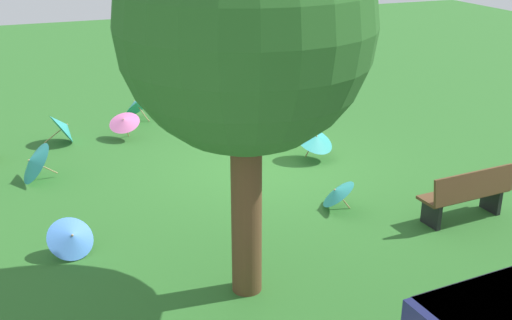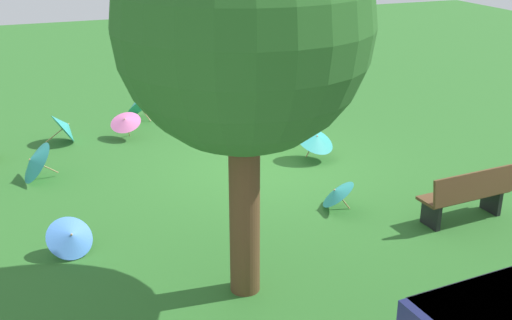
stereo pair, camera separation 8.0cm
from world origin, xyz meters
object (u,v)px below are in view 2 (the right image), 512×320
(parasol_yellow_0, at_px, (271,125))
(parasol_teal_0, at_px, (33,161))
(parasol_blue_1, at_px, (70,236))
(parasol_teal_3, at_px, (336,192))
(parasol_pink_0, at_px, (125,121))
(shade_tree, at_px, (243,28))
(parasol_teal_2, at_px, (316,139))
(park_bench, at_px, (467,195))
(parasol_teal_4, at_px, (138,104))
(parasol_teal_1, at_px, (66,126))

(parasol_yellow_0, distance_m, parasol_teal_0, 4.94)
(parasol_blue_1, distance_m, parasol_teal_3, 4.38)
(parasol_teal_3, bearing_deg, parasol_pink_0, -60.80)
(shade_tree, relative_size, parasol_teal_3, 6.03)
(parasol_blue_1, bearing_deg, parasol_teal_2, -156.67)
(park_bench, xyz_separation_m, parasol_teal_3, (1.76, -1.16, -0.16))
(park_bench, height_order, parasol_teal_4, park_bench)
(shade_tree, relative_size, parasol_teal_0, 5.44)
(park_bench, bearing_deg, parasol_teal_4, -61.93)
(parasol_blue_1, xyz_separation_m, parasol_teal_4, (-2.21, -6.22, 0.08))
(park_bench, relative_size, parasol_teal_2, 1.58)
(parasol_teal_0, bearing_deg, parasol_pink_0, -139.30)
(parasol_teal_1, height_order, parasol_teal_4, parasol_teal_4)
(parasol_teal_0, xyz_separation_m, parasol_blue_1, (-0.36, 3.13, -0.08))
(parasol_yellow_0, height_order, parasol_teal_0, parasol_yellow_0)
(parasol_blue_1, height_order, parasol_teal_4, parasol_teal_4)
(shade_tree, distance_m, parasol_yellow_0, 6.53)
(parasol_teal_1, bearing_deg, parasol_pink_0, 168.92)
(shade_tree, xyz_separation_m, parasol_pink_0, (0.42, -6.64, -3.07))
(shade_tree, height_order, parasol_yellow_0, shade_tree)
(parasol_teal_0, height_order, parasol_teal_4, parasol_teal_0)
(park_bench, distance_m, parasol_teal_0, 7.78)
(parasol_teal_2, height_order, parasol_teal_3, parasol_teal_2)
(park_bench, height_order, parasol_teal_3, park_bench)
(shade_tree, bearing_deg, parasol_teal_2, -126.94)
(shade_tree, height_order, parasol_teal_4, shade_tree)
(parasol_teal_1, distance_m, parasol_teal_2, 5.50)
(park_bench, distance_m, parasol_teal_2, 3.50)
(parasol_pink_0, distance_m, parasol_teal_1, 1.29)
(parasol_blue_1, xyz_separation_m, parasol_teal_2, (-5.05, -2.18, 0.16))
(parasol_blue_1, bearing_deg, parasol_teal_3, -179.87)
(parasol_blue_1, bearing_deg, parasol_teal_0, -83.40)
(parasol_teal_2, xyz_separation_m, parasol_teal_4, (2.84, -4.04, -0.08))
(parasol_teal_2, relative_size, parasol_teal_4, 0.97)
(parasol_yellow_0, height_order, parasol_teal_1, parasol_yellow_0)
(park_bench, distance_m, parasol_yellow_0, 4.84)
(parasol_teal_1, xyz_separation_m, parasol_teal_3, (-3.98, 5.11, -0.06))
(parasol_teal_3, bearing_deg, shade_tree, 37.68)
(parasol_yellow_0, distance_m, parasol_blue_1, 5.71)
(parasol_teal_0, height_order, parasol_blue_1, parasol_teal_0)
(parasol_teal_2, bearing_deg, parasol_teal_1, -32.35)
(park_bench, xyz_separation_m, parasol_teal_2, (1.09, -3.33, 0.00))
(parasol_pink_0, relative_size, parasol_blue_1, 1.12)
(parasol_teal_0, relative_size, parasol_pink_0, 1.01)
(parasol_teal_2, bearing_deg, shade_tree, 53.06)
(parasol_teal_0, distance_m, parasol_pink_0, 2.68)
(parasol_teal_4, bearing_deg, parasol_pink_0, 68.18)
(parasol_yellow_0, xyz_separation_m, parasol_teal_4, (2.36, -2.80, -0.04))
(park_bench, height_order, parasol_teal_2, park_bench)
(parasol_yellow_0, height_order, parasol_pink_0, parasol_yellow_0)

